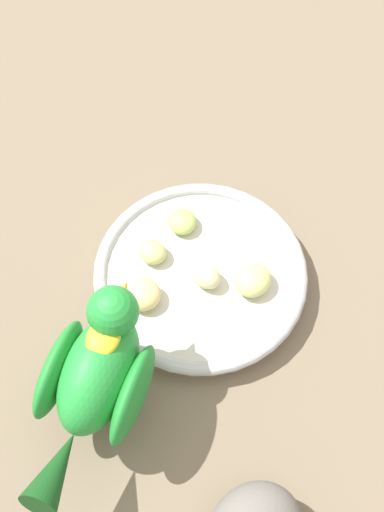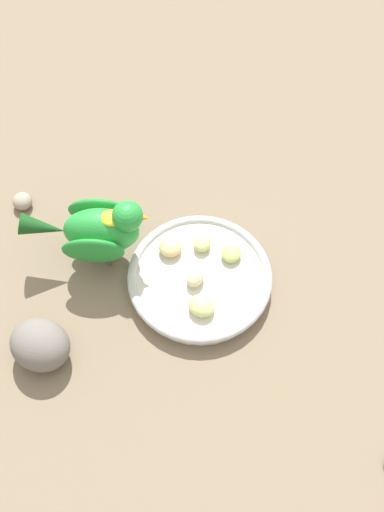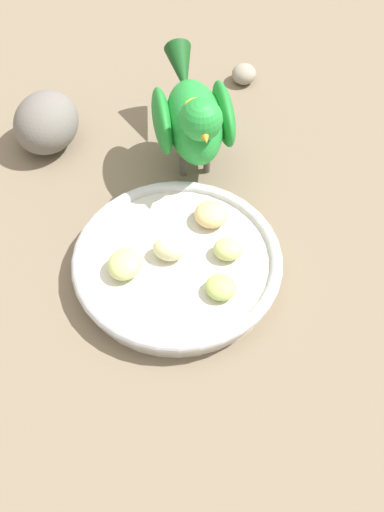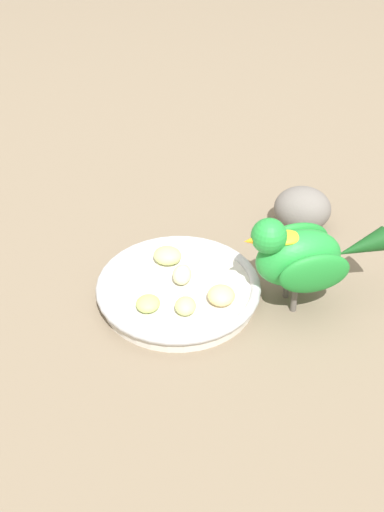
% 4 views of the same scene
% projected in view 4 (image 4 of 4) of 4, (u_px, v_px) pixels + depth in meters
% --- Properties ---
extents(ground_plane, '(4.00, 4.00, 0.00)m').
position_uv_depth(ground_plane, '(182.00, 291.00, 0.83)').
color(ground_plane, '#756651').
extents(feeding_bowl, '(0.21, 0.21, 0.03)m').
position_uv_depth(feeding_bowl, '(179.00, 289.00, 0.81)').
color(feeding_bowl, beige).
rests_on(feeding_bowl, ground_plane).
extents(apple_piece_0, '(0.03, 0.03, 0.02)m').
position_uv_depth(apple_piece_0, '(187.00, 306.00, 0.76)').
color(apple_piece_0, '#C6D17A').
rests_on(apple_piece_0, feeding_bowl).
extents(apple_piece_1, '(0.04, 0.03, 0.02)m').
position_uv_depth(apple_piece_1, '(221.00, 295.00, 0.77)').
color(apple_piece_1, '#E5C67F').
rests_on(apple_piece_1, feeding_bowl).
extents(apple_piece_2, '(0.04, 0.04, 0.02)m').
position_uv_depth(apple_piece_2, '(148.00, 304.00, 0.76)').
color(apple_piece_2, '#B2CC66').
rests_on(apple_piece_2, feeding_bowl).
extents(apple_piece_3, '(0.04, 0.03, 0.02)m').
position_uv_depth(apple_piece_3, '(183.00, 275.00, 0.80)').
color(apple_piece_3, beige).
rests_on(apple_piece_3, feeding_bowl).
extents(apple_piece_4, '(0.04, 0.05, 0.02)m').
position_uv_depth(apple_piece_4, '(167.00, 255.00, 0.84)').
color(apple_piece_4, '#C6D17A').
rests_on(apple_piece_4, feeding_bowl).
extents(parrot, '(0.10, 0.19, 0.13)m').
position_uv_depth(parrot, '(301.00, 255.00, 0.76)').
color(parrot, '#59544C').
rests_on(parrot, ground_plane).
extents(rock_large, '(0.09, 0.10, 0.06)m').
position_uv_depth(rock_large, '(302.00, 209.00, 0.93)').
color(rock_large, slate).
rests_on(rock_large, ground_plane).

